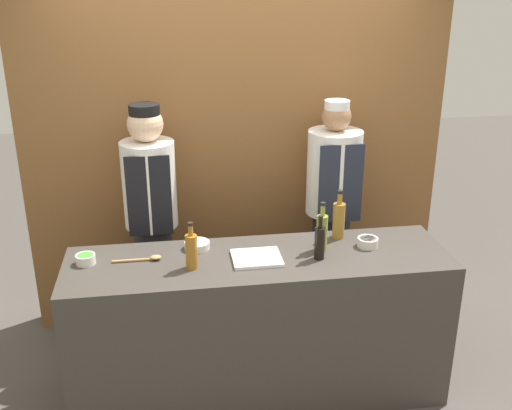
# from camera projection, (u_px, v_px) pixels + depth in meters

# --- Properties ---
(ground_plane) EXTENTS (14.00, 14.00, 0.00)m
(ground_plane) POSITION_uv_depth(u_px,v_px,m) (259.00, 390.00, 3.81)
(ground_plane) COLOR #4C4742
(cabinet_wall) EXTENTS (2.98, 0.18, 2.40)m
(cabinet_wall) POSITION_uv_depth(u_px,v_px,m) (237.00, 162.00, 4.34)
(cabinet_wall) COLOR brown
(cabinet_wall) RESTS_ON ground_plane
(counter) EXTENTS (2.24, 0.63, 0.94)m
(counter) POSITION_uv_depth(u_px,v_px,m) (259.00, 327.00, 3.64)
(counter) COLOR #3D3833
(counter) RESTS_ON ground_plane
(sauce_bowl_red) EXTENTS (0.15, 0.15, 0.04)m
(sauce_bowl_red) POSITION_uv_depth(u_px,v_px,m) (197.00, 245.00, 3.57)
(sauce_bowl_red) COLOR silver
(sauce_bowl_red) RESTS_ON counter
(sauce_bowl_white) EXTENTS (0.12, 0.12, 0.06)m
(sauce_bowl_white) POSITION_uv_depth(u_px,v_px,m) (368.00, 242.00, 3.60)
(sauce_bowl_white) COLOR silver
(sauce_bowl_white) RESTS_ON counter
(sauce_bowl_green) EXTENTS (0.11, 0.11, 0.06)m
(sauce_bowl_green) POSITION_uv_depth(u_px,v_px,m) (86.00, 259.00, 3.38)
(sauce_bowl_green) COLOR silver
(sauce_bowl_green) RESTS_ON counter
(cutting_board) EXTENTS (0.28, 0.24, 0.02)m
(cutting_board) POSITION_uv_depth(u_px,v_px,m) (257.00, 258.00, 3.44)
(cutting_board) COLOR white
(cutting_board) RESTS_ON counter
(bottle_vinegar) EXTENTS (0.08, 0.08, 0.31)m
(bottle_vinegar) POSITION_uv_depth(u_px,v_px,m) (339.00, 219.00, 3.69)
(bottle_vinegar) COLOR olive
(bottle_vinegar) RESTS_ON counter
(bottle_amber) EXTENTS (0.07, 0.07, 0.28)m
(bottle_amber) POSITION_uv_depth(u_px,v_px,m) (191.00, 250.00, 3.31)
(bottle_amber) COLOR #9E661E
(bottle_amber) RESTS_ON counter
(bottle_oil) EXTENTS (0.07, 0.07, 0.30)m
(bottle_oil) POSITION_uv_depth(u_px,v_px,m) (322.00, 232.00, 3.52)
(bottle_oil) COLOR olive
(bottle_oil) RESTS_ON counter
(bottle_soy) EXTENTS (0.06, 0.06, 0.27)m
(bottle_soy) POSITION_uv_depth(u_px,v_px,m) (320.00, 242.00, 3.42)
(bottle_soy) COLOR black
(bottle_soy) RESTS_ON counter
(wooden_spoon) EXTENTS (0.28, 0.05, 0.03)m
(wooden_spoon) POSITION_uv_depth(u_px,v_px,m) (145.00, 259.00, 3.43)
(wooden_spoon) COLOR #B2844C
(wooden_spoon) RESTS_ON counter
(chef_left) EXTENTS (0.35, 0.35, 1.72)m
(chef_left) POSITION_uv_depth(u_px,v_px,m) (152.00, 219.00, 4.00)
(chef_left) COLOR #28282D
(chef_left) RESTS_ON ground_plane
(chef_right) EXTENTS (0.37, 0.37, 1.70)m
(chef_right) POSITION_uv_depth(u_px,v_px,m) (332.00, 212.00, 4.19)
(chef_right) COLOR #28282D
(chef_right) RESTS_ON ground_plane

